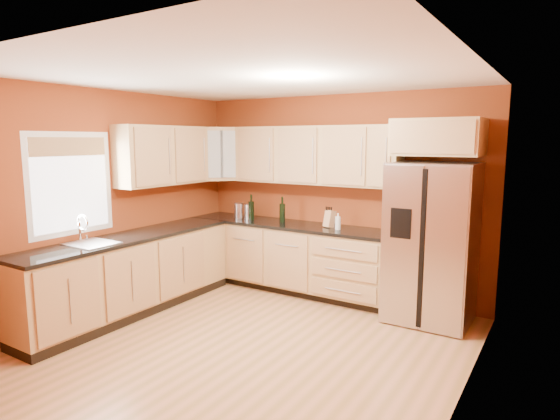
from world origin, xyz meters
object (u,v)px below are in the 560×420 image
at_px(wine_bottle_a, 282,209).
at_px(refrigerator, 431,243).
at_px(knife_block, 330,219).
at_px(soap_dispenser, 338,221).
at_px(canister_left, 239,211).

bearing_deg(wine_bottle_a, refrigerator, -2.88).
bearing_deg(wine_bottle_a, knife_block, 0.39).
xyz_separation_m(refrigerator, soap_dispenser, (-1.15, 0.01, 0.13)).
height_order(wine_bottle_a, soap_dispenser, wine_bottle_a).
xyz_separation_m(refrigerator, knife_block, (-1.31, 0.11, 0.14)).
xyz_separation_m(refrigerator, canister_left, (-2.72, 0.06, 0.14)).
relative_size(refrigerator, knife_block, 8.27).
xyz_separation_m(refrigerator, wine_bottle_a, (-2.01, 0.10, 0.20)).
bearing_deg(canister_left, knife_block, 1.70).
bearing_deg(refrigerator, wine_bottle_a, 177.12).
xyz_separation_m(canister_left, soap_dispenser, (1.57, -0.05, -0.00)).
relative_size(wine_bottle_a, soap_dispenser, 1.70).
xyz_separation_m(canister_left, knife_block, (1.41, 0.04, 0.00)).
bearing_deg(knife_block, wine_bottle_a, -160.56).
bearing_deg(canister_left, wine_bottle_a, 3.00).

